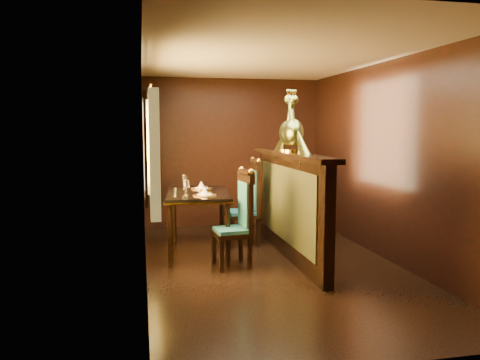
{
  "coord_description": "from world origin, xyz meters",
  "views": [
    {
      "loc": [
        -1.53,
        -5.35,
        1.67
      ],
      "look_at": [
        -0.31,
        0.43,
        1.01
      ],
      "focal_mm": 35.0,
      "sensor_mm": 36.0,
      "label": 1
    }
  ],
  "objects_px": {
    "dining_table": "(198,197)",
    "chair_right": "(250,199)",
    "peacock_right": "(289,122)",
    "chair_left": "(240,215)",
    "peacock_left": "(293,121)"
  },
  "relations": [
    {
      "from": "chair_right",
      "to": "peacock_left",
      "type": "xyz_separation_m",
      "value": [
        0.34,
        -0.89,
        1.11
      ]
    },
    {
      "from": "dining_table",
      "to": "peacock_left",
      "type": "height_order",
      "value": "peacock_left"
    },
    {
      "from": "chair_left",
      "to": "chair_right",
      "type": "relative_size",
      "value": 0.96
    },
    {
      "from": "peacock_left",
      "to": "peacock_right",
      "type": "relative_size",
      "value": 1.03
    },
    {
      "from": "peacock_left",
      "to": "chair_right",
      "type": "bearing_deg",
      "value": 110.89
    },
    {
      "from": "chair_right",
      "to": "dining_table",
      "type": "bearing_deg",
      "value": -160.54
    },
    {
      "from": "dining_table",
      "to": "chair_right",
      "type": "xyz_separation_m",
      "value": [
        0.78,
        0.28,
        -0.09
      ]
    },
    {
      "from": "chair_left",
      "to": "peacock_left",
      "type": "height_order",
      "value": "peacock_left"
    },
    {
      "from": "dining_table",
      "to": "chair_right",
      "type": "height_order",
      "value": "chair_right"
    },
    {
      "from": "chair_right",
      "to": "peacock_left",
      "type": "bearing_deg",
      "value": -69.34
    },
    {
      "from": "dining_table",
      "to": "chair_right",
      "type": "bearing_deg",
      "value": 25.86
    },
    {
      "from": "chair_right",
      "to": "peacock_right",
      "type": "relative_size",
      "value": 1.61
    },
    {
      "from": "peacock_right",
      "to": "chair_right",
      "type": "bearing_deg",
      "value": 115.62
    },
    {
      "from": "dining_table",
      "to": "peacock_left",
      "type": "xyz_separation_m",
      "value": [
        1.12,
        -0.61,
        1.01
      ]
    },
    {
      "from": "dining_table",
      "to": "peacock_right",
      "type": "distance_m",
      "value": 1.57
    }
  ]
}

